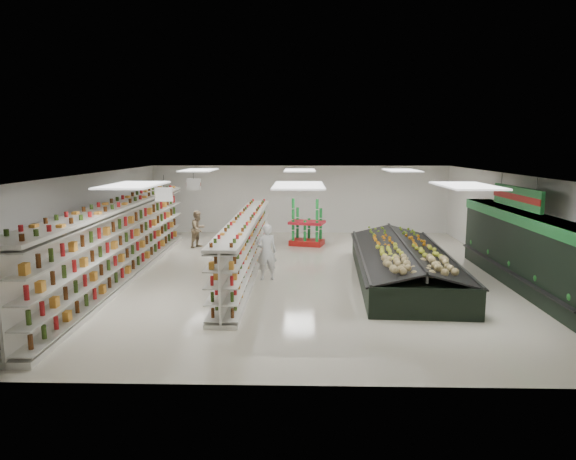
{
  "coord_description": "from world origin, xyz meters",
  "views": [
    {
      "loc": [
        0.06,
        -16.31,
        4.08
      ],
      "look_at": [
        -0.37,
        0.33,
        1.37
      ],
      "focal_mm": 32.0,
      "sensor_mm": 36.0,
      "label": 1
    }
  ],
  "objects_px": {
    "produce_island": "(403,262)",
    "soda_endcap": "(307,224)",
    "gondola_left": "(120,244)",
    "gondola_center": "(246,248)",
    "shopper_background": "(198,229)",
    "shopper_main": "(266,252)"
  },
  "relations": [
    {
      "from": "produce_island",
      "to": "soda_endcap",
      "type": "distance_m",
      "value": 6.24
    },
    {
      "from": "shopper_main",
      "to": "shopper_background",
      "type": "height_order",
      "value": "shopper_main"
    },
    {
      "from": "gondola_left",
      "to": "gondola_center",
      "type": "relative_size",
      "value": 1.28
    },
    {
      "from": "soda_endcap",
      "to": "shopper_main",
      "type": "bearing_deg",
      "value": -102.93
    },
    {
      "from": "gondola_center",
      "to": "produce_island",
      "type": "bearing_deg",
      "value": -6.62
    },
    {
      "from": "shopper_background",
      "to": "gondola_left",
      "type": "bearing_deg",
      "value": -165.77
    },
    {
      "from": "gondola_left",
      "to": "soda_endcap",
      "type": "xyz_separation_m",
      "value": [
        5.89,
        5.62,
        -0.2
      ]
    },
    {
      "from": "produce_island",
      "to": "shopper_main",
      "type": "relative_size",
      "value": 4.58
    },
    {
      "from": "gondola_left",
      "to": "gondola_center",
      "type": "height_order",
      "value": "gondola_left"
    },
    {
      "from": "soda_endcap",
      "to": "gondola_center",
      "type": "bearing_deg",
      "value": -112.51
    },
    {
      "from": "gondola_center",
      "to": "shopper_background",
      "type": "xyz_separation_m",
      "value": [
        -2.41,
        4.3,
        -0.08
      ]
    },
    {
      "from": "produce_island",
      "to": "shopper_main",
      "type": "distance_m",
      "value": 4.25
    },
    {
      "from": "gondola_left",
      "to": "shopper_main",
      "type": "xyz_separation_m",
      "value": [
        4.58,
        -0.1,
        -0.2
      ]
    },
    {
      "from": "gondola_center",
      "to": "shopper_background",
      "type": "distance_m",
      "value": 4.93
    },
    {
      "from": "produce_island",
      "to": "soda_endcap",
      "type": "relative_size",
      "value": 4.46
    },
    {
      "from": "gondola_center",
      "to": "soda_endcap",
      "type": "xyz_separation_m",
      "value": [
        2.04,
        4.92,
        0.03
      ]
    },
    {
      "from": "gondola_center",
      "to": "shopper_background",
      "type": "height_order",
      "value": "gondola_center"
    },
    {
      "from": "shopper_background",
      "to": "produce_island",
      "type": "bearing_deg",
      "value": -93.35
    },
    {
      "from": "gondola_center",
      "to": "soda_endcap",
      "type": "relative_size",
      "value": 5.85
    },
    {
      "from": "gondola_center",
      "to": "gondola_left",
      "type": "bearing_deg",
      "value": -169.51
    },
    {
      "from": "produce_island",
      "to": "soda_endcap",
      "type": "bearing_deg",
      "value": 117.88
    },
    {
      "from": "soda_endcap",
      "to": "shopper_background",
      "type": "height_order",
      "value": "soda_endcap"
    }
  ]
}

